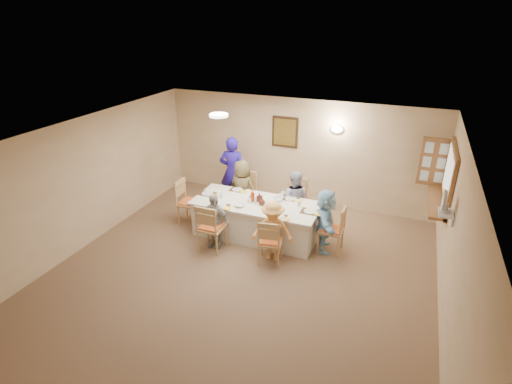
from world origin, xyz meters
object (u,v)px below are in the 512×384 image
at_px(chair_right_end, 331,229).
at_px(diner_back_left, 242,189).
at_px(chair_back_right, 296,202).
at_px(condiment_ketchup, 253,196).
at_px(chair_back_left, 245,194).
at_px(diner_right_end, 325,220).
at_px(diner_front_right, 273,231).
at_px(caregiver, 233,172).
at_px(chair_front_right, 270,240).
at_px(desk_fan, 446,204).
at_px(diner_front_left, 214,221).
at_px(dining_table, 256,219).
at_px(serving_hatch, 450,177).
at_px(chair_left_end, 190,202).
at_px(chair_front_left, 212,226).
at_px(diner_back_right, 294,199).

relative_size(chair_right_end, diner_back_left, 0.72).
xyz_separation_m(chair_back_right, condiment_ketchup, (-0.68, -0.78, 0.38)).
distance_m(chair_back_left, chair_right_end, 2.29).
distance_m(chair_right_end, diner_right_end, 0.20).
distance_m(diner_front_right, caregiver, 2.48).
height_order(chair_front_right, diner_right_end, diner_right_end).
bearing_deg(chair_back_right, desk_fan, -29.35).
height_order(chair_back_left, chair_front_right, chair_back_left).
xyz_separation_m(diner_front_right, caregiver, (-1.65, 1.83, 0.25)).
relative_size(chair_back_left, diner_front_left, 0.89).
bearing_deg(diner_right_end, diner_front_left, 97.00).
height_order(dining_table, chair_front_right, chair_front_right).
bearing_deg(diner_front_left, chair_right_end, 21.11).
bearing_deg(condiment_ketchup, serving_hatch, 13.59).
bearing_deg(chair_right_end, condiment_ketchup, -88.52).
bearing_deg(condiment_ketchup, chair_back_left, 123.51).
xyz_separation_m(chair_right_end, diner_back_left, (-2.15, 0.68, 0.19)).
relative_size(dining_table, diner_right_end, 2.02).
relative_size(diner_right_end, condiment_ketchup, 5.01).
relative_size(chair_right_end, diner_front_right, 0.82).
relative_size(chair_left_end, diner_back_left, 0.74).
bearing_deg(caregiver, chair_right_end, 147.60).
relative_size(chair_back_right, diner_right_end, 0.80).
bearing_deg(condiment_ketchup, diner_back_left, 128.04).
xyz_separation_m(dining_table, diner_front_left, (-0.60, -0.68, 0.18)).
bearing_deg(condiment_ketchup, caregiver, 130.53).
xyz_separation_m(chair_back_left, diner_front_left, (0.00, -1.48, 0.06)).
relative_size(chair_left_end, caregiver, 0.58).
relative_size(serving_hatch, chair_back_right, 1.48).
bearing_deg(chair_front_left, diner_front_right, -174.84).
bearing_deg(diner_back_right, serving_hatch, -177.99).
xyz_separation_m(chair_front_right, caregiver, (-1.65, 1.95, 0.39)).
xyz_separation_m(serving_hatch, chair_front_right, (-2.86, -1.68, -1.04)).
bearing_deg(caregiver, diner_right_end, 146.49).
relative_size(diner_front_left, diner_front_right, 0.95).
bearing_deg(chair_right_end, chair_front_right, -47.75).
bearing_deg(diner_front_right, chair_front_right, -101.84).
xyz_separation_m(dining_table, chair_back_right, (0.60, 0.80, 0.13)).
bearing_deg(chair_back_left, chair_front_left, -91.12).
xyz_separation_m(serving_hatch, chair_back_left, (-4.06, -0.08, -1.00)).
height_order(chair_front_right, chair_left_end, chair_left_end).
bearing_deg(chair_left_end, condiment_ketchup, -91.13).
height_order(serving_hatch, dining_table, serving_hatch).
height_order(chair_right_end, diner_back_left, diner_back_left).
distance_m(chair_front_right, condiment_ketchup, 1.15).
bearing_deg(caregiver, chair_front_right, 121.69).
height_order(chair_back_left, chair_back_right, chair_back_right).
bearing_deg(serving_hatch, chair_front_left, -157.57).
bearing_deg(chair_back_left, caregiver, 141.01).
xyz_separation_m(chair_front_left, caregiver, (-0.45, 1.95, 0.34)).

